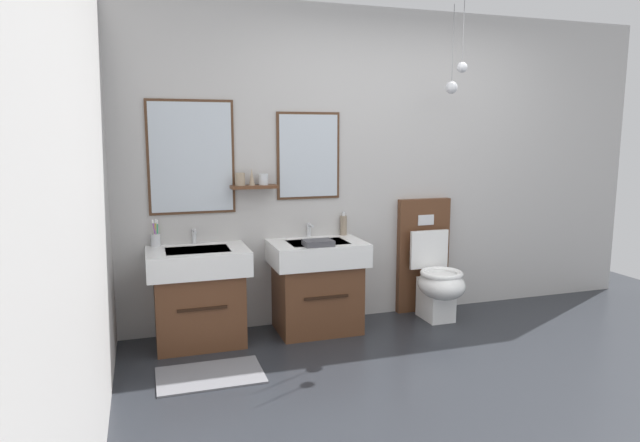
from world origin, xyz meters
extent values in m
cube|color=#23262B|center=(0.00, 0.00, -0.05)|extent=(6.02, 4.85, 0.10)
cube|color=#B7B5B2|center=(0.00, 1.76, 1.29)|extent=(4.82, 0.12, 2.57)
cube|color=#4C301E|center=(-1.69, 1.70, 1.38)|extent=(0.65, 0.02, 0.86)
cube|color=silver|center=(-1.69, 1.69, 1.38)|extent=(0.61, 0.01, 0.82)
cube|color=#4C301E|center=(-0.77, 1.70, 1.38)|extent=(0.52, 0.02, 0.69)
cube|color=silver|center=(-0.77, 1.69, 1.38)|extent=(0.48, 0.01, 0.65)
cube|color=#56331E|center=(-1.23, 1.62, 1.15)|extent=(0.36, 0.14, 0.02)
cylinder|color=gray|center=(-1.34, 1.62, 1.21)|extent=(0.07, 0.07, 0.10)
cone|color=gray|center=(-1.25, 1.62, 1.23)|extent=(0.05, 0.05, 0.13)
cylinder|color=silver|center=(-1.16, 1.63, 1.21)|extent=(0.07, 0.07, 0.09)
cylinder|color=gray|center=(0.36, 1.44, 2.27)|extent=(0.01, 0.01, 0.60)
sphere|color=silver|center=(0.36, 1.44, 1.93)|extent=(0.10, 0.10, 0.10)
cylinder|color=gray|center=(0.35, 1.28, 2.34)|extent=(0.01, 0.01, 0.46)
sphere|color=silver|center=(0.35, 1.28, 2.07)|extent=(0.08, 0.08, 0.08)
cube|color=#B7B5B2|center=(-2.35, 0.00, 1.29)|extent=(0.12, 3.65, 2.57)
cube|color=slate|center=(-1.69, 0.86, 0.01)|extent=(0.68, 0.44, 0.01)
cube|color=#56331E|center=(-1.69, 1.48, 0.27)|extent=(0.63, 0.48, 0.55)
cube|color=black|center=(-1.69, 1.23, 0.34)|extent=(0.35, 0.01, 0.02)
cube|color=white|center=(-1.69, 1.48, 0.63)|extent=(0.73, 0.53, 0.18)
cube|color=silver|center=(-1.69, 1.45, 0.71)|extent=(0.45, 0.29, 0.03)
cylinder|color=silver|center=(-1.69, 1.69, 0.78)|extent=(0.03, 0.03, 0.11)
cylinder|color=silver|center=(-1.69, 1.64, 0.83)|extent=(0.02, 0.11, 0.02)
cube|color=#56331E|center=(-0.77, 1.48, 0.27)|extent=(0.63, 0.48, 0.55)
cube|color=black|center=(-0.77, 1.23, 0.34)|extent=(0.35, 0.01, 0.02)
cube|color=white|center=(-0.77, 1.48, 0.63)|extent=(0.73, 0.53, 0.18)
cube|color=silver|center=(-0.77, 1.45, 0.71)|extent=(0.45, 0.29, 0.03)
cylinder|color=silver|center=(-0.77, 1.69, 0.78)|extent=(0.03, 0.03, 0.11)
cylinder|color=silver|center=(-0.77, 1.64, 0.83)|extent=(0.02, 0.11, 0.02)
cube|color=#56331E|center=(0.27, 1.69, 0.50)|extent=(0.48, 0.10, 1.00)
cube|color=silver|center=(0.27, 1.64, 0.82)|extent=(0.15, 0.01, 0.09)
cube|color=white|center=(0.27, 1.42, 0.17)|extent=(0.22, 0.30, 0.34)
ellipsoid|color=white|center=(0.27, 1.34, 0.32)|extent=(0.37, 0.46, 0.24)
torus|color=white|center=(0.27, 1.34, 0.42)|extent=(0.35, 0.35, 0.04)
cube|color=white|center=(0.27, 1.56, 0.57)|extent=(0.35, 0.03, 0.33)
cylinder|color=silver|center=(-1.98, 1.66, 0.77)|extent=(0.07, 0.07, 0.09)
cylinder|color=#33B266|center=(-1.96, 1.67, 0.83)|extent=(0.01, 0.02, 0.17)
cube|color=white|center=(-1.96, 1.66, 0.91)|extent=(0.01, 0.02, 0.03)
cylinder|color=yellow|center=(-1.99, 1.68, 0.83)|extent=(0.03, 0.02, 0.17)
cube|color=white|center=(-1.97, 1.67, 0.91)|extent=(0.02, 0.02, 0.03)
cylinder|color=purple|center=(-1.98, 1.65, 0.83)|extent=(0.03, 0.04, 0.17)
cube|color=white|center=(-1.99, 1.67, 0.91)|extent=(0.02, 0.02, 0.03)
cylinder|color=gray|center=(-0.48, 1.67, 0.80)|extent=(0.06, 0.06, 0.16)
cylinder|color=silver|center=(-0.48, 1.67, 0.90)|extent=(0.02, 0.02, 0.04)
cube|color=#47474C|center=(-0.81, 1.31, 0.74)|extent=(0.22, 0.16, 0.04)
camera|label=1|loc=(-2.06, -2.60, 1.56)|focal=31.19mm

